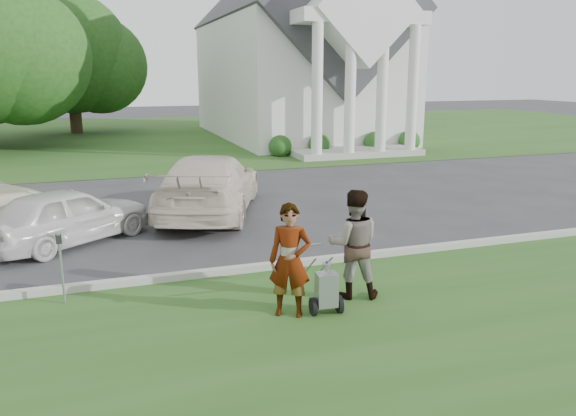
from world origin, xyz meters
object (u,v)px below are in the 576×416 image
tree_back (70,59)px  striping_cart (326,290)px  person_left (290,261)px  church (298,37)px  car_c (209,184)px  person_right (353,245)px  car_b (67,215)px  parking_meter_near (61,260)px

tree_back → striping_cart: bearing=-81.7°
striping_cart → person_left: (-0.58, 0.14, 0.52)m
church → car_c: (-8.87, -17.56, -5.11)m
church → person_right: size_ratio=12.55×
person_left → striping_cart: bearing=12.8°
car_b → person_left: bearing=176.6°
person_left → person_right: person_right is taller
parking_meter_near → car_c: 6.59m
person_right → church: bearing=-89.2°
person_left → car_b: bearing=149.5°
person_right → parking_meter_near: size_ratio=1.52×
church → parking_meter_near: church is taller
person_left → parking_meter_near: size_ratio=1.47×
tree_back → car_b: bearing=-88.9°
church → car_c: bearing=-116.8°
church → tree_back: church is taller
car_c → parking_meter_near: bearing=77.7°
parking_meter_near → person_right: bearing=-14.8°
person_left → church: bearing=96.2°
car_c → car_b: bearing=46.8°
tree_back → car_c: bearing=-80.4°
striping_cart → car_b: (-4.15, 5.54, 0.26)m
parking_meter_near → person_left: bearing=-25.5°
church → car_c: 20.32m
church → striping_cart: 26.83m
car_c → tree_back: bearing=-59.6°
car_b → tree_back: bearing=-35.8°
car_b → person_right: bearing=-172.6°
parking_meter_near → tree_back: bearing=91.1°
person_left → person_right: size_ratio=0.97×
tree_back → person_right: tree_back is taller
striping_cart → parking_meter_near: (-4.09, 1.81, 0.39)m
car_b → car_c: (3.65, 1.79, 0.16)m
striping_cart → car_b: 6.93m
person_left → car_b: (-3.57, 5.41, -0.26)m
tree_back → car_b: tree_back is taller
striping_cart → person_right: (0.72, 0.54, 0.55)m
parking_meter_near → car_c: bearing=57.0°
car_b → car_c: size_ratio=0.68×
tree_back → car_c: size_ratio=1.67×
striping_cart → car_c: car_c is taller
person_right → car_b: bearing=-27.5°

